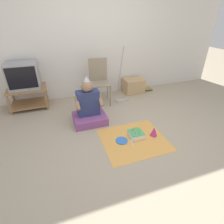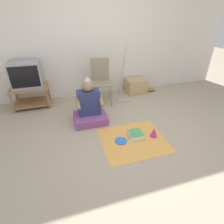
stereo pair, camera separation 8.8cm
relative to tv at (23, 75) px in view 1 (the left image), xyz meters
The scene contains 14 objects.
ground_plane 2.47m from the tv, 47.90° to the right, with size 16.00×16.00×0.00m, color tan.
wall_back 1.72m from the tv, ahead, with size 6.40×0.06×2.55m.
tv_stand 0.43m from the tv, 90.00° to the right, with size 0.74×0.52×0.44m.
tv is the anchor object (origin of this frame).
folding_chair 1.49m from the tv, ahead, with size 0.50×0.46×0.94m.
cardboard_box_stack 2.47m from the tv, ahead, with size 0.49×0.39×0.34m.
dust_mop 2.01m from the tv, ahead, with size 0.28×0.38×1.19m.
book_pile 2.91m from the tv, ahead, with size 0.19×0.14×0.04m.
person_seated 1.50m from the tv, 42.28° to the right, with size 0.58×0.50×0.86m.
party_cloth 2.47m from the tv, 47.39° to the right, with size 1.00×0.90×0.01m.
birthday_cake 2.46m from the tv, 45.20° to the right, with size 0.22×0.22×0.15m.
party_hat_blue 2.70m from the tv, 41.77° to the right, with size 0.11×0.11×0.16m.
paper_plate 2.32m from the tv, 50.53° to the right, with size 0.19×0.19×0.01m.
plastic_spoon_near 2.46m from the tv, 49.31° to the right, with size 0.05×0.14×0.01m.
Camera 1 is at (-1.03, -1.95, 1.76)m, focal length 28.00 mm.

